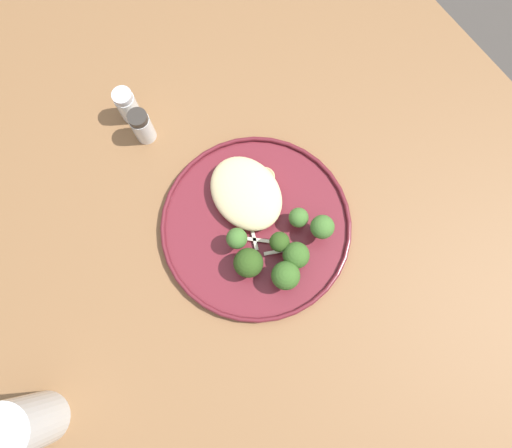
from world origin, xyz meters
TOP-DOWN VIEW (x-y plane):
  - ground at (0.00, 0.00)m, footprint 6.00×6.00m
  - wooden_dining_table at (0.00, 0.00)m, footprint 1.40×1.00m
  - dinner_plate at (0.03, 0.01)m, footprint 0.29×0.29m
  - noodle_bed at (-0.02, 0.02)m, footprint 0.13×0.10m
  - seared_scallop_left_edge at (-0.02, 0.02)m, footprint 0.03×0.03m
  - seared_scallop_front_small at (0.02, 0.03)m, footprint 0.03×0.03m
  - seared_scallop_half_hidden at (-0.05, 0.00)m, footprint 0.03×0.03m
  - seared_scallop_right_edge at (-0.02, 0.06)m, footprint 0.03×0.03m
  - seared_scallop_rear_pale at (-0.01, -0.01)m, footprint 0.02×0.02m
  - seared_scallop_large_seared at (-0.04, 0.02)m, footprint 0.02×0.02m
  - broccoli_floret_left_leaning at (0.11, 0.02)m, footprint 0.04×0.04m
  - broccoli_floret_tall_stalk at (0.09, 0.08)m, footprint 0.04×0.04m
  - broccoli_floret_beside_noodles at (0.08, 0.01)m, footprint 0.03×0.03m
  - broccoli_floret_rear_charred at (0.04, -0.03)m, footprint 0.03×0.03m
  - broccoli_floret_near_rim at (0.07, -0.04)m, footprint 0.04×0.04m
  - broccoli_floret_small_sprig at (0.06, 0.06)m, footprint 0.03×0.03m
  - broccoli_floret_right_tilted at (0.12, -0.01)m, footprint 0.04×0.04m
  - onion_sliver_curled_piece at (0.04, -0.01)m, footprint 0.05×0.02m
  - onion_sliver_pale_crescent at (0.08, 0.01)m, footprint 0.02×0.04m
  - onion_sliver_long_sliver at (0.06, 0.00)m, footprint 0.04×0.04m
  - water_glass at (0.08, -0.39)m, footprint 0.07×0.07m
  - salt_shaker at (-0.24, -0.05)m, footprint 0.03×0.03m
  - pepper_shaker at (-0.20, -0.05)m, footprint 0.03×0.03m

SIDE VIEW (x-z plane):
  - ground at x=0.00m, z-range 0.00..0.00m
  - wooden_dining_table at x=0.00m, z-range 0.29..1.03m
  - dinner_plate at x=0.03m, z-range 0.74..0.76m
  - onion_sliver_curled_piece at x=0.04m, z-range 0.75..0.76m
  - onion_sliver_pale_crescent at x=0.08m, z-range 0.75..0.76m
  - onion_sliver_long_sliver at x=0.06m, z-range 0.75..0.76m
  - seared_scallop_front_small at x=0.02m, z-range 0.75..0.77m
  - seared_scallop_half_hidden at x=-0.05m, z-range 0.75..0.77m
  - seared_scallop_left_edge at x=-0.02m, z-range 0.75..0.77m
  - seared_scallop_large_seared at x=-0.04m, z-range 0.75..0.77m
  - seared_scallop_right_edge at x=-0.02m, z-range 0.75..0.77m
  - seared_scallop_rear_pale at x=-0.01m, z-range 0.75..0.77m
  - noodle_bed at x=-0.02m, z-range 0.75..0.78m
  - salt_shaker at x=-0.24m, z-range 0.74..0.81m
  - pepper_shaker at x=-0.20m, z-range 0.74..0.81m
  - broccoli_floret_small_sprig at x=0.06m, z-range 0.75..0.80m
  - broccoli_floret_beside_noodles at x=0.08m, z-range 0.76..0.80m
  - broccoli_floret_near_rim at x=0.07m, z-range 0.75..0.81m
  - broccoli_floret_rear_charred at x=0.04m, z-range 0.76..0.81m
  - broccoli_floret_left_leaning at x=0.11m, z-range 0.76..0.81m
  - broccoli_floret_right_tilted at x=0.12m, z-range 0.76..0.81m
  - broccoli_floret_tall_stalk at x=0.09m, z-range 0.76..0.81m
  - water_glass at x=0.08m, z-range 0.73..0.85m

